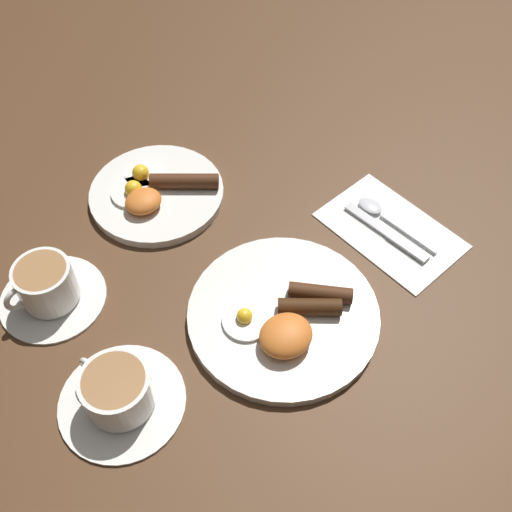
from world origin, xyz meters
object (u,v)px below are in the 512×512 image
Objects in this scene: teacup_near at (118,393)px; spoon at (379,212)px; breakfast_plate_near at (285,316)px; breakfast_plate_far at (156,192)px; teacup_far at (48,288)px; knife at (390,235)px.

teacup_near is 1.09× the size of spoon.
breakfast_plate_near is 0.26m from spoon.
breakfast_plate_far is at bearing 39.99° from spoon.
knife is at bearing -23.98° from teacup_far.
breakfast_plate_near is 0.34m from teacup_far.
teacup_far is at bearing 58.56° from knife.
spoon is (0.25, 0.07, -0.00)m from breakfast_plate_near.
breakfast_plate_near is 1.80× the size of spoon.
spoon is (0.27, -0.25, -0.00)m from breakfast_plate_far.
breakfast_plate_far is at bearing 93.72° from breakfast_plate_near.
spoon is at bearing -43.17° from breakfast_plate_far.
breakfast_plate_near is at bearing -43.04° from teacup_far.
teacup_near is (-0.25, 0.03, 0.02)m from breakfast_plate_near.
breakfast_plate_near is 0.23m from knife.
teacup_far reaches higher than breakfast_plate_near.
spoon is at bearing -29.07° from knife.
breakfast_plate_near is 1.77× the size of teacup_far.
breakfast_plate_far is 1.34× the size of teacup_near.
teacup_far is 0.53m from spoon.
teacup_near reaches higher than breakfast_plate_near.
teacup_far reaches higher than teacup_near.
teacup_far is 0.97× the size of knife.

